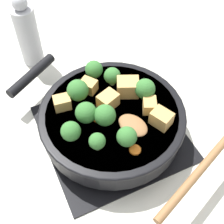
# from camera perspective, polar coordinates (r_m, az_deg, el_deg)

# --- Properties ---
(ground_plane) EXTENTS (2.40, 2.40, 0.00)m
(ground_plane) POSITION_cam_1_polar(r_m,az_deg,el_deg) (0.74, 0.00, -3.84)
(ground_plane) COLOR silver
(front_burner_grate) EXTENTS (0.31, 0.31, 0.03)m
(front_burner_grate) POSITION_cam_1_polar(r_m,az_deg,el_deg) (0.73, 0.00, -3.30)
(front_burner_grate) COLOR black
(front_burner_grate) RESTS_ON ground_plane
(skillet_pan) EXTENTS (0.41, 0.36, 0.05)m
(skillet_pan) POSITION_cam_1_polar(r_m,az_deg,el_deg) (0.70, -0.14, -1.13)
(skillet_pan) COLOR black
(skillet_pan) RESTS_ON front_burner_grate
(wooden_spoon) EXTENTS (0.24, 0.24, 0.02)m
(wooden_spoon) POSITION_cam_1_polar(r_m,az_deg,el_deg) (0.62, 10.44, -7.11)
(wooden_spoon) COLOR olive
(wooden_spoon) RESTS_ON skillet_pan
(tofu_cube_center_large) EXTENTS (0.06, 0.06, 0.04)m
(tofu_cube_center_large) POSITION_cam_1_polar(r_m,az_deg,el_deg) (0.70, 2.89, 4.57)
(tofu_cube_center_large) COLOR tan
(tofu_cube_center_large) RESTS_ON skillet_pan
(tofu_cube_near_handle) EXTENTS (0.05, 0.04, 0.03)m
(tofu_cube_near_handle) POSITION_cam_1_polar(r_m,az_deg,el_deg) (0.71, -4.31, 4.80)
(tofu_cube_near_handle) COLOR tan
(tofu_cube_near_handle) RESTS_ON skillet_pan
(tofu_cube_east_chunk) EXTENTS (0.05, 0.05, 0.03)m
(tofu_cube_east_chunk) POSITION_cam_1_polar(r_m,az_deg,el_deg) (0.68, -0.38, 2.24)
(tofu_cube_east_chunk) COLOR tan
(tofu_cube_east_chunk) RESTS_ON skillet_pan
(tofu_cube_west_chunk) EXTENTS (0.04, 0.04, 0.03)m
(tofu_cube_west_chunk) POSITION_cam_1_polar(r_m,az_deg,el_deg) (0.67, 6.86, 1.21)
(tofu_cube_west_chunk) COLOR tan
(tofu_cube_west_chunk) RESTS_ON skillet_pan
(tofu_cube_back_piece) EXTENTS (0.03, 0.04, 0.03)m
(tofu_cube_back_piece) POSITION_cam_1_polar(r_m,az_deg,el_deg) (0.68, -9.09, 1.70)
(tofu_cube_back_piece) COLOR tan
(tofu_cube_back_piece) RESTS_ON skillet_pan
(tofu_cube_front_piece) EXTENTS (0.05, 0.05, 0.03)m
(tofu_cube_front_piece) POSITION_cam_1_polar(r_m,az_deg,el_deg) (0.65, 9.01, -1.16)
(tofu_cube_front_piece) COLOR tan
(tofu_cube_front_piece) RESTS_ON skillet_pan
(broccoli_floret_near_spoon) EXTENTS (0.04, 0.04, 0.05)m
(broccoli_floret_near_spoon) POSITION_cam_1_polar(r_m,az_deg,el_deg) (0.61, 2.72, -4.56)
(broccoli_floret_near_spoon) COLOR #709956
(broccoli_floret_near_spoon) RESTS_ON skillet_pan
(broccoli_floret_center_top) EXTENTS (0.04, 0.04, 0.05)m
(broccoli_floret_center_top) POSITION_cam_1_polar(r_m,az_deg,el_deg) (0.62, -7.54, -3.54)
(broccoli_floret_center_top) COLOR #709956
(broccoli_floret_center_top) RESTS_ON skillet_pan
(broccoli_floret_east_rim) EXTENTS (0.05, 0.05, 0.05)m
(broccoli_floret_east_rim) POSITION_cam_1_polar(r_m,az_deg,el_deg) (0.64, -4.75, -0.18)
(broccoli_floret_east_rim) COLOR #709956
(broccoli_floret_east_rim) RESTS_ON skillet_pan
(broccoli_floret_west_rim) EXTENTS (0.04, 0.04, 0.05)m
(broccoli_floret_west_rim) POSITION_cam_1_polar(r_m,az_deg,el_deg) (0.71, 0.05, 6.60)
(broccoli_floret_west_rim) COLOR #709956
(broccoli_floret_west_rim) RESTS_ON skillet_pan
(broccoli_floret_north_edge) EXTENTS (0.04, 0.04, 0.05)m
(broccoli_floret_north_edge) POSITION_cam_1_polar(r_m,az_deg,el_deg) (0.73, -3.32, 7.75)
(broccoli_floret_north_edge) COLOR #709956
(broccoli_floret_north_edge) RESTS_ON skillet_pan
(broccoli_floret_south_cluster) EXTENTS (0.05, 0.05, 0.05)m
(broccoli_floret_south_cluster) POSITION_cam_1_polar(r_m,az_deg,el_deg) (0.63, -1.31, -0.63)
(broccoli_floret_south_cluster) COLOR #709956
(broccoli_floret_south_cluster) RESTS_ON skillet_pan
(broccoli_floret_mid_floret) EXTENTS (0.05, 0.05, 0.05)m
(broccoli_floret_mid_floret) POSITION_cam_1_polar(r_m,az_deg,el_deg) (0.69, 6.04, 4.20)
(broccoli_floret_mid_floret) COLOR #709956
(broccoli_floret_mid_floret) RESTS_ON skillet_pan
(broccoli_floret_small_inner) EXTENTS (0.03, 0.03, 0.04)m
(broccoli_floret_small_inner) POSITION_cam_1_polar(r_m,az_deg,el_deg) (0.60, -2.73, -5.39)
(broccoli_floret_small_inner) COLOR #709956
(broccoli_floret_small_inner) RESTS_ON skillet_pan
(broccoli_floret_tall_stem) EXTENTS (0.05, 0.05, 0.05)m
(broccoli_floret_tall_stem) POSITION_cam_1_polar(r_m,az_deg,el_deg) (0.68, -6.29, 3.94)
(broccoli_floret_tall_stem) COLOR #709956
(broccoli_floret_tall_stem) RESTS_ON skillet_pan
(carrot_slice_orange_thin) EXTENTS (0.02, 0.02, 0.01)m
(carrot_slice_orange_thin) POSITION_cam_1_polar(r_m,az_deg,el_deg) (0.62, 4.60, -6.77)
(carrot_slice_orange_thin) COLOR orange
(carrot_slice_orange_thin) RESTS_ON skillet_pan
(carrot_slice_near_center) EXTENTS (0.03, 0.03, 0.01)m
(carrot_slice_near_center) POSITION_cam_1_polar(r_m,az_deg,el_deg) (0.68, -4.78, 0.36)
(carrot_slice_near_center) COLOR orange
(carrot_slice_near_center) RESTS_ON skillet_pan
(carrot_slice_edge_slice) EXTENTS (0.03, 0.03, 0.01)m
(carrot_slice_edge_slice) POSITION_cam_1_polar(r_m,az_deg,el_deg) (0.67, -2.57, -0.57)
(carrot_slice_edge_slice) COLOR orange
(carrot_slice_edge_slice) RESTS_ON skillet_pan
(pepper_mill) EXTENTS (0.06, 0.06, 0.20)m
(pepper_mill) POSITION_cam_1_polar(r_m,az_deg,el_deg) (0.88, -15.18, 13.61)
(pepper_mill) COLOR #B2B2B7
(pepper_mill) RESTS_ON ground_plane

